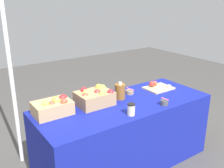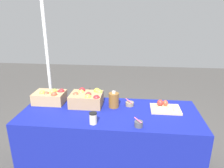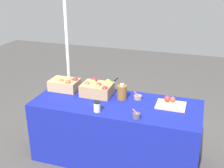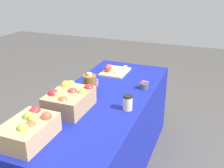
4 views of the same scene
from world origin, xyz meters
TOP-DOWN VIEW (x-y plane):
  - ground_plane at (0.00, 0.00)m, footprint 10.00×10.00m
  - table at (0.00, 0.00)m, footprint 1.90×0.76m
  - apple_crate_left at (-0.72, 0.16)m, footprint 0.35×0.25m
  - apple_crate_middle at (-0.28, 0.14)m, footprint 0.36×0.28m
  - cutting_board_front at (0.59, 0.12)m, footprint 0.32×0.25m
  - sample_bowl_near at (0.21, 0.17)m, footprint 0.10×0.09m
  - sample_bowl_mid at (0.30, -0.28)m, footprint 0.09×0.08m
  - cider_jug at (0.03, 0.12)m, footprint 0.11×0.11m
  - coffee_cup at (-0.13, -0.27)m, footprint 0.07×0.07m
  - tent_pole at (-0.94, 0.70)m, footprint 0.04×0.04m

SIDE VIEW (x-z plane):
  - ground_plane at x=0.00m, z-range 0.00..0.00m
  - table at x=0.00m, z-range 0.00..0.74m
  - cutting_board_front at x=0.59m, z-range 0.72..0.81m
  - sample_bowl_near at x=0.21m, z-range 0.72..0.81m
  - sample_bowl_mid at x=0.30m, z-range 0.72..0.81m
  - coffee_cup at x=-0.13m, z-range 0.74..0.86m
  - apple_crate_left at x=-0.72m, z-range 0.73..0.90m
  - apple_crate_middle at x=-0.28m, z-range 0.73..0.91m
  - cider_jug at x=0.03m, z-range 0.73..0.92m
  - tent_pole at x=-0.94m, z-range 0.00..2.05m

